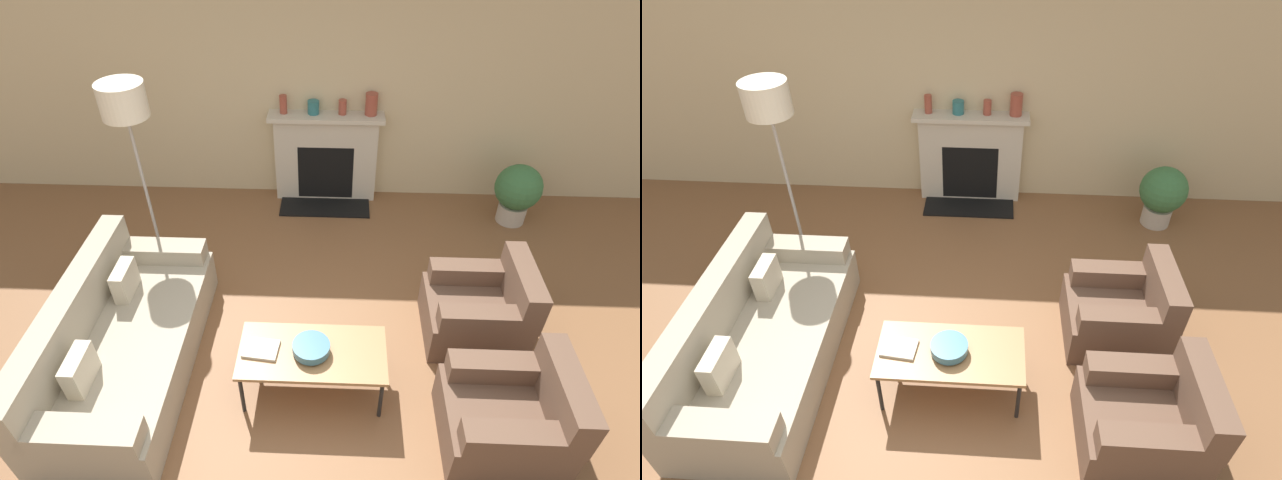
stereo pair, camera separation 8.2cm
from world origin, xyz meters
TOP-DOWN VIEW (x-y plane):
  - ground_plane at (0.00, 0.00)m, footprint 18.00×18.00m
  - wall_back at (0.00, 3.17)m, footprint 18.00×0.06m
  - fireplace at (0.08, 3.03)m, footprint 1.32×0.59m
  - couch at (-1.51, 0.37)m, footprint 0.97×2.07m
  - armchair_near at (1.51, -0.18)m, footprint 0.85×0.74m
  - armchair_far at (1.51, 0.86)m, footprint 0.85×0.74m
  - coffee_table at (0.07, 0.21)m, footprint 1.13×0.55m
  - bowl at (0.06, 0.20)m, footprint 0.29×0.29m
  - book at (-0.33, 0.21)m, footprint 0.29×0.23m
  - floor_lamp at (-1.58, 1.67)m, footprint 0.40×0.40m
  - mantel_vase_left at (-0.41, 3.04)m, footprint 0.08×0.08m
  - mantel_vase_center_left at (-0.07, 3.04)m, footprint 0.13×0.13m
  - mantel_vase_center_right at (0.26, 3.04)m, footprint 0.09×0.09m
  - mantel_vase_right at (0.58, 3.04)m, footprint 0.14×0.14m
  - potted_plant at (2.26, 2.60)m, footprint 0.52×0.52m

SIDE VIEW (x-z plane):
  - ground_plane at x=0.00m, z-range 0.00..0.00m
  - couch at x=-1.51m, z-range -0.12..0.70m
  - armchair_near at x=1.51m, z-range -0.09..0.68m
  - armchair_far at x=1.51m, z-range -0.09..0.68m
  - potted_plant at x=2.26m, z-range 0.05..0.77m
  - coffee_table at x=0.07m, z-range 0.19..0.65m
  - book at x=-0.33m, z-range 0.46..0.48m
  - bowl at x=0.06m, z-range 0.47..0.56m
  - fireplace at x=0.08m, z-range -0.01..1.08m
  - mantel_vase_center_left at x=-0.07m, z-range 1.10..1.25m
  - mantel_vase_center_right at x=0.26m, z-range 1.10..1.26m
  - mantel_vase_left at x=-0.41m, z-range 1.10..1.30m
  - mantel_vase_right at x=0.58m, z-range 1.10..1.34m
  - wall_back at x=0.00m, z-range 0.00..2.90m
  - floor_lamp at x=-1.58m, z-range 0.65..2.62m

